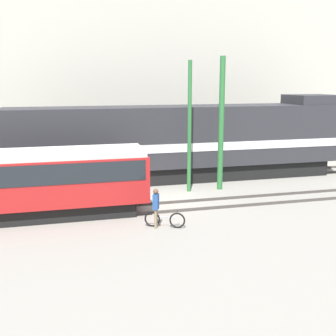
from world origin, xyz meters
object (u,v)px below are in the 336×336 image
Objects in this scene: utility_pole_center at (221,125)px; streetcar at (35,180)px; freight_locomotive at (183,141)px; person at (156,204)px; utility_pole_left at (189,128)px; bicycle at (165,220)px.

streetcar is at bearing -164.04° from utility_pole_center.
freight_locomotive is at bearing 33.50° from streetcar.
person is at bearing -132.58° from utility_pole_center.
utility_pole_left reaches higher than freight_locomotive.
streetcar is at bearing 153.65° from bicycle.
utility_pole_center is at bearing 49.74° from bicycle.
bicycle is 7.94m from utility_pole_center.
bicycle is (-3.29, -8.33, -2.08)m from freight_locomotive.
utility_pole_left is (3.16, 5.46, 2.56)m from person.
freight_locomotive is 3.41m from utility_pole_center.
person is at bearing -113.81° from freight_locomotive.
bicycle is at bearing -111.56° from freight_locomotive.
utility_pole_left is at bearing 59.95° from person.
utility_pole_center is at bearing 15.96° from streetcar.
utility_pole_center is at bearing -64.62° from freight_locomotive.
streetcar is 5.83× the size of person.
freight_locomotive is 2.10× the size of streetcar.
freight_locomotive is 12.85× the size of bicycle.
utility_pole_center is (4.64, 5.48, 3.38)m from bicycle.
freight_locomotive is at bearing 68.44° from bicycle.
bicycle is 0.22× the size of utility_pole_center.
person is at bearing 177.00° from bicycle.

